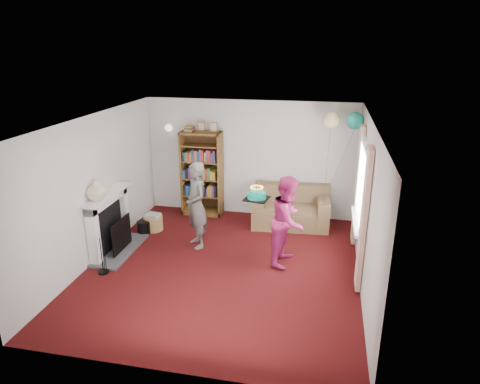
% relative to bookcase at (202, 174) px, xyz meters
% --- Properties ---
extents(ground, '(5.00, 5.00, 0.00)m').
position_rel_bookcase_xyz_m(ground, '(1.01, -2.30, -0.90)').
color(ground, '#33070B').
rests_on(ground, ground).
extents(wall_back, '(4.50, 0.02, 2.50)m').
position_rel_bookcase_xyz_m(wall_back, '(1.01, 0.21, 0.35)').
color(wall_back, silver).
rests_on(wall_back, ground).
extents(wall_left, '(0.02, 5.00, 2.50)m').
position_rel_bookcase_xyz_m(wall_left, '(-1.25, -2.30, 0.35)').
color(wall_left, silver).
rests_on(wall_left, ground).
extents(wall_right, '(0.02, 5.00, 2.50)m').
position_rel_bookcase_xyz_m(wall_right, '(3.27, -2.30, 0.35)').
color(wall_right, silver).
rests_on(wall_right, ground).
extents(ceiling, '(4.50, 5.00, 0.01)m').
position_rel_bookcase_xyz_m(ceiling, '(1.01, -2.30, 1.60)').
color(ceiling, white).
rests_on(ceiling, wall_back).
extents(fireplace, '(0.55, 1.80, 1.12)m').
position_rel_bookcase_xyz_m(fireplace, '(-1.07, -2.11, -0.39)').
color(fireplace, '#3F3F42').
rests_on(fireplace, ground).
extents(window_bay, '(0.14, 2.02, 2.20)m').
position_rel_bookcase_xyz_m(window_bay, '(3.22, -1.70, 0.30)').
color(window_bay, white).
rests_on(window_bay, ground).
extents(wall_sconce, '(0.16, 0.23, 0.16)m').
position_rel_bookcase_xyz_m(wall_sconce, '(-0.74, 0.06, 0.98)').
color(wall_sconce, gold).
rests_on(wall_sconce, ground).
extents(bookcase, '(0.87, 0.42, 2.05)m').
position_rel_bookcase_xyz_m(bookcase, '(0.00, 0.00, 0.00)').
color(bookcase, '#472B14').
rests_on(bookcase, ground).
extents(sofa, '(1.55, 0.82, 0.82)m').
position_rel_bookcase_xyz_m(sofa, '(1.97, -0.24, -0.59)').
color(sofa, brown).
rests_on(sofa, ground).
extents(wicker_basket, '(0.39, 0.39, 0.35)m').
position_rel_bookcase_xyz_m(wicker_basket, '(-0.74, -1.09, -0.75)').
color(wicker_basket, '#9F814A').
rests_on(wicker_basket, ground).
extents(person_striped, '(0.67, 0.70, 1.62)m').
position_rel_bookcase_xyz_m(person_striped, '(0.35, -1.59, -0.10)').
color(person_striped, black).
rests_on(person_striped, ground).
extents(person_magenta, '(0.73, 0.86, 1.56)m').
position_rel_bookcase_xyz_m(person_magenta, '(2.06, -1.88, -0.13)').
color(person_magenta, '#B02363').
rests_on(person_magenta, ground).
extents(birthday_cake, '(0.39, 0.39, 0.22)m').
position_rel_bookcase_xyz_m(birthday_cake, '(1.49, -1.73, 0.23)').
color(birthday_cake, black).
rests_on(birthday_cake, ground).
extents(balloons, '(0.77, 0.43, 1.74)m').
position_rel_bookcase_xyz_m(balloons, '(2.89, -0.24, 1.32)').
color(balloons, '#3F3F3F').
rests_on(balloons, ground).
extents(mantel_vase, '(0.45, 0.45, 0.36)m').
position_rel_bookcase_xyz_m(mantel_vase, '(-1.11, -2.45, 0.40)').
color(mantel_vase, beige).
rests_on(mantel_vase, fireplace).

